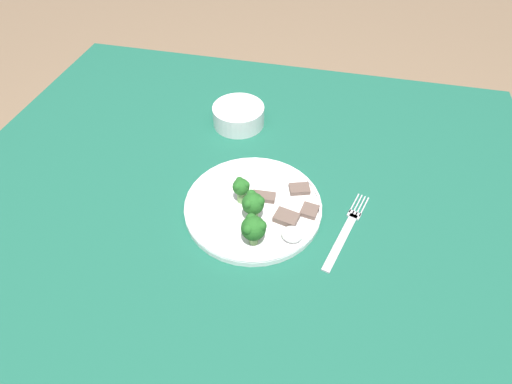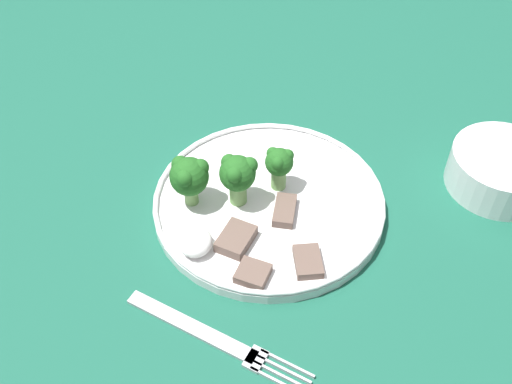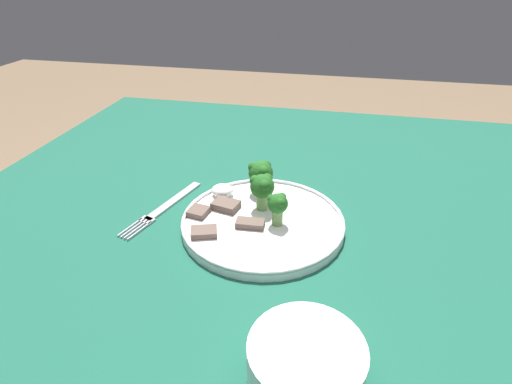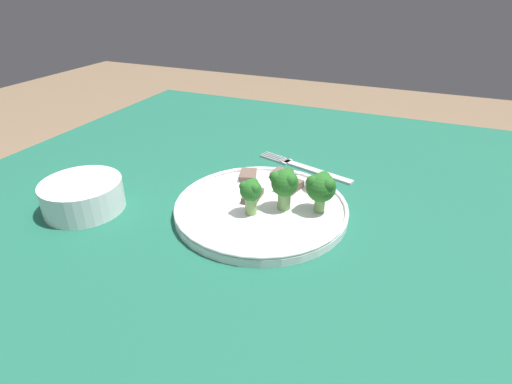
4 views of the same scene
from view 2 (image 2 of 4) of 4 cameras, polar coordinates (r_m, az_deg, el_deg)
table at (r=0.79m, az=0.12°, el=-3.72°), size 1.21×1.15×0.75m
dinner_plate at (r=0.69m, az=1.24°, el=-0.96°), size 0.26×0.26×0.02m
fork at (r=0.59m, az=-3.99°, el=-13.73°), size 0.07×0.20×0.00m
cream_bowl at (r=0.76m, az=22.27°, el=1.90°), size 0.12×0.12×0.05m
broccoli_floret_near_rim_left at (r=0.66m, az=-6.39°, el=1.51°), size 0.04×0.04×0.06m
broccoli_floret_center_left at (r=0.67m, az=2.22°, el=2.71°), size 0.03×0.03×0.05m
broccoli_floret_back_left at (r=0.65m, az=-1.78°, el=1.69°), size 0.04×0.04×0.06m
meat_slice_front_slice at (r=0.67m, az=2.74°, el=-1.77°), size 0.05×0.03×0.01m
meat_slice_middle_slice at (r=0.62m, az=4.98°, el=-6.62°), size 0.05×0.04×0.01m
meat_slice_rear_slice at (r=0.61m, az=-0.30°, el=-7.77°), size 0.04×0.04×0.01m
meat_slice_edge_slice at (r=0.64m, az=-1.54°, el=-4.55°), size 0.05×0.04×0.01m
sauce_dollop at (r=0.63m, az=-5.75°, el=-4.79°), size 0.04×0.03×0.02m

